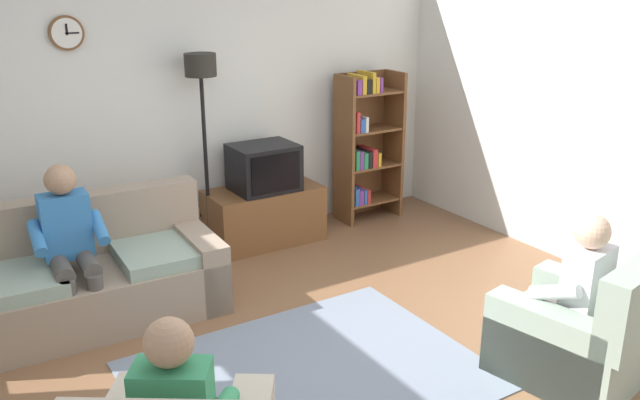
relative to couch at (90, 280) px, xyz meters
name	(u,v)px	position (x,y,z in m)	size (l,w,h in m)	color
ground_plane	(334,369)	(1.17, -1.57, -0.31)	(12.00, 12.00, 0.00)	brown
back_wall_assembly	(178,106)	(1.17, 1.09, 1.04)	(6.20, 0.17, 2.70)	silver
right_wall	(627,123)	(4.03, -1.57, 1.04)	(0.12, 5.80, 2.70)	silver
couch	(90,280)	(0.00, 0.00, 0.00)	(1.93, 0.95, 0.90)	gray
tv_stand	(264,215)	(1.83, 0.68, -0.04)	(1.10, 0.56, 0.55)	brown
tv	(264,167)	(1.83, 0.66, 0.45)	(0.60, 0.49, 0.44)	black
bookshelf	(364,144)	(3.06, 0.76, 0.50)	(0.68, 0.36, 1.58)	brown
floor_lamp	(202,99)	(1.29, 0.78, 1.14)	(0.28, 0.28, 1.85)	black
armchair_near_bookshelf	(579,336)	(2.47, -2.46, -0.02)	(0.96, 1.02, 0.90)	gray
area_rug	(311,375)	(1.00, -1.55, -0.31)	(2.20, 1.70, 0.01)	slate
person_on_couch	(70,241)	(-0.13, -0.11, 0.39)	(0.52, 0.55, 1.24)	#3372B2
person_in_right_armchair	(571,287)	(2.46, -2.37, 0.29)	(0.57, 0.59, 1.12)	silver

